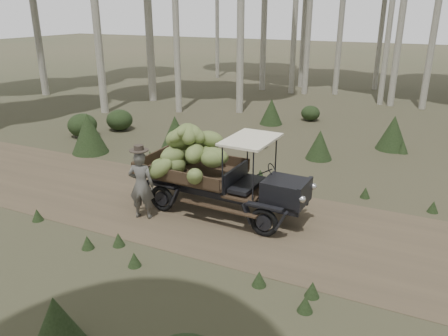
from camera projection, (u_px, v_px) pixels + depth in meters
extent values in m
plane|color=#473D2B|center=(221.00, 215.00, 10.65)|extent=(120.00, 120.00, 0.00)
cube|color=brown|center=(221.00, 215.00, 10.65)|extent=(70.00, 4.00, 0.01)
cube|color=black|center=(284.00, 190.00, 9.89)|extent=(0.92, 0.87, 0.48)
cube|color=black|center=(305.00, 194.00, 9.68)|extent=(0.12, 0.88, 0.55)
cube|color=black|center=(235.00, 177.00, 10.40)|extent=(0.12, 1.24, 0.48)
cube|color=#38281C|center=(192.00, 172.00, 10.97)|extent=(2.53, 1.69, 0.07)
cube|color=#38281C|center=(207.00, 157.00, 11.58)|extent=(2.47, 0.16, 0.28)
cube|color=#38281C|center=(174.00, 176.00, 10.26)|extent=(2.47, 0.16, 0.28)
cube|color=#38281C|center=(151.00, 159.00, 11.46)|extent=(0.12, 1.59, 0.28)
cube|color=beige|center=(251.00, 139.00, 9.89)|extent=(1.08, 1.54, 0.05)
cube|color=black|center=(230.00, 186.00, 10.96)|extent=(4.06, 0.26, 0.16)
cube|color=black|center=(217.00, 196.00, 10.41)|extent=(4.06, 0.26, 0.16)
torus|color=black|center=(286.00, 199.00, 10.74)|extent=(0.67, 0.15, 0.67)
torus|color=black|center=(264.00, 222.00, 9.57)|extent=(0.67, 0.15, 0.67)
torus|color=black|center=(192.00, 180.00, 11.94)|extent=(0.67, 0.15, 0.67)
torus|color=black|center=(162.00, 199.00, 10.77)|extent=(0.67, 0.15, 0.67)
sphere|color=beige|center=(313.00, 187.00, 9.96)|extent=(0.16, 0.16, 0.16)
sphere|color=beige|center=(302.00, 199.00, 9.30)|extent=(0.16, 0.16, 0.16)
ellipsoid|color=olive|center=(174.00, 166.00, 10.59)|extent=(0.70, 0.85, 0.61)
ellipsoid|color=olive|center=(213.00, 159.00, 10.39)|extent=(0.76, 0.60, 0.49)
ellipsoid|color=olive|center=(181.00, 139.00, 11.08)|extent=(0.72, 0.87, 0.46)
ellipsoid|color=olive|center=(196.00, 135.00, 10.64)|extent=(0.69, 0.47, 0.53)
ellipsoid|color=olive|center=(164.00, 165.00, 10.86)|extent=(0.63, 0.82, 0.48)
ellipsoid|color=olive|center=(208.00, 150.00, 10.85)|extent=(0.36, 0.77, 0.42)
ellipsoid|color=olive|center=(183.00, 138.00, 11.03)|extent=(0.84, 0.52, 0.54)
ellipsoid|color=olive|center=(185.00, 131.00, 10.66)|extent=(0.39, 0.70, 0.36)
ellipsoid|color=olive|center=(170.00, 156.00, 11.34)|extent=(0.47, 0.81, 0.66)
ellipsoid|color=olive|center=(207.00, 148.00, 11.08)|extent=(0.68, 0.76, 0.57)
ellipsoid|color=olive|center=(178.00, 139.00, 10.80)|extent=(0.67, 0.49, 0.46)
ellipsoid|color=olive|center=(192.00, 133.00, 10.73)|extent=(0.81, 0.70, 0.44)
ellipsoid|color=olive|center=(189.00, 156.00, 11.53)|extent=(0.52, 0.78, 0.56)
ellipsoid|color=olive|center=(195.00, 154.00, 10.58)|extent=(0.60, 0.84, 0.54)
ellipsoid|color=olive|center=(177.00, 140.00, 10.70)|extent=(0.69, 0.57, 0.43)
ellipsoid|color=olive|center=(181.00, 133.00, 10.59)|extent=(0.64, 0.84, 0.58)
ellipsoid|color=olive|center=(178.00, 159.00, 11.35)|extent=(0.69, 0.62, 0.45)
ellipsoid|color=olive|center=(173.00, 157.00, 10.56)|extent=(0.65, 0.80, 0.46)
ellipsoid|color=olive|center=(178.00, 141.00, 10.90)|extent=(0.86, 0.81, 0.64)
ellipsoid|color=olive|center=(189.00, 134.00, 10.65)|extent=(0.79, 0.92, 0.64)
ellipsoid|color=olive|center=(173.00, 159.00, 11.34)|extent=(0.83, 0.79, 0.58)
ellipsoid|color=olive|center=(215.00, 156.00, 10.43)|extent=(0.77, 0.48, 0.44)
ellipsoid|color=olive|center=(211.00, 139.00, 10.75)|extent=(0.79, 0.53, 0.53)
ellipsoid|color=olive|center=(160.00, 169.00, 10.33)|extent=(0.84, 0.78, 0.67)
ellipsoid|color=olive|center=(195.00, 176.00, 9.91)|extent=(0.70, 0.81, 0.62)
imported|color=#52514B|center=(141.00, 185.00, 10.26)|extent=(0.70, 0.55, 1.68)
cylinder|color=#352C25|center=(139.00, 150.00, 9.96)|extent=(0.55, 0.55, 0.02)
cylinder|color=#352C25|center=(139.00, 148.00, 9.94)|extent=(0.27, 0.27, 0.13)
ellipsoid|color=#233319|center=(82.00, 125.00, 17.00)|extent=(1.12, 1.12, 0.90)
cone|color=#233319|center=(57.00, 323.00, 6.35)|extent=(0.81, 0.81, 0.90)
cone|color=#233319|center=(393.00, 133.00, 15.42)|extent=(1.10, 1.10, 1.22)
ellipsoid|color=#233319|center=(310.00, 113.00, 19.46)|extent=(0.83, 0.83, 0.66)
cone|color=#233319|center=(271.00, 112.00, 18.82)|extent=(0.99, 0.99, 1.10)
cone|color=#233319|center=(89.00, 133.00, 15.03)|extent=(1.26, 1.26, 1.40)
ellipsoid|color=#233319|center=(261.00, 142.00, 15.75)|extent=(0.48, 0.48, 0.39)
cone|color=#233319|center=(403.00, 147.00, 15.13)|extent=(0.39, 0.39, 0.43)
cone|color=#233319|center=(175.00, 133.00, 15.42)|extent=(1.10, 1.10, 1.22)
ellipsoid|color=#233319|center=(120.00, 120.00, 17.90)|extent=(1.06, 1.06, 0.85)
cone|color=#233319|center=(320.00, 145.00, 14.48)|extent=(0.89, 0.89, 0.98)
cone|color=#233319|center=(203.00, 167.00, 13.48)|extent=(0.27, 0.27, 0.30)
cone|color=#233319|center=(134.00, 259.00, 8.52)|extent=(0.27, 0.27, 0.30)
cone|color=#233319|center=(258.00, 179.00, 12.52)|extent=(0.27, 0.27, 0.30)
cone|color=#233319|center=(260.00, 174.00, 12.85)|extent=(0.27, 0.27, 0.30)
cone|color=#233319|center=(168.00, 164.00, 13.73)|extent=(0.27, 0.27, 0.30)
cone|color=#233319|center=(226.00, 172.00, 13.05)|extent=(0.27, 0.27, 0.30)
cone|color=#233319|center=(259.00, 278.00, 7.92)|extent=(0.27, 0.27, 0.30)
cone|color=#233319|center=(305.00, 304.00, 7.24)|extent=(0.27, 0.27, 0.30)
cone|color=#233319|center=(433.00, 207.00, 10.77)|extent=(0.27, 0.27, 0.30)
cone|color=#233319|center=(150.00, 155.00, 14.51)|extent=(0.27, 0.27, 0.30)
cone|color=#233319|center=(37.00, 215.00, 10.34)|extent=(0.27, 0.27, 0.30)
cone|color=#233319|center=(87.00, 242.00, 9.14)|extent=(0.27, 0.27, 0.30)
cone|color=#233319|center=(118.00, 239.00, 9.25)|extent=(0.27, 0.27, 0.30)
cone|color=#233319|center=(312.00, 289.00, 7.61)|extent=(0.27, 0.27, 0.30)
cone|color=#233319|center=(365.00, 192.00, 11.59)|extent=(0.27, 0.27, 0.30)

